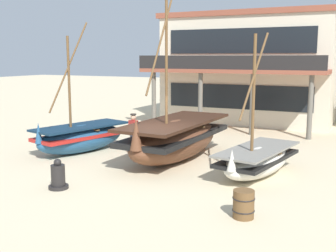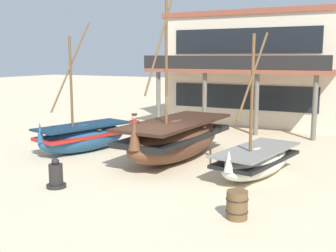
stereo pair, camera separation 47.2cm
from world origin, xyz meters
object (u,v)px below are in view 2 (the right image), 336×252
object	(u,v)px
fishing_boat_far_right	(256,161)
harbor_building_main	(258,68)
fisherman_by_hull	(135,135)
capstan_winch	(56,176)
fishing_boat_centre_large	(176,138)
wooden_barrel	(237,205)
fishing_boat_near_left	(83,137)

from	to	relation	value
fishing_boat_far_right	harbor_building_main	world-z (taller)	harbor_building_main
fisherman_by_hull	harbor_building_main	size ratio (longest dim) A/B	0.17
fisherman_by_hull	harbor_building_main	world-z (taller)	harbor_building_main
fishing_boat_far_right	capstan_winch	world-z (taller)	fishing_boat_far_right
fishing_boat_centre_large	fishing_boat_far_right	bearing A→B (deg)	-13.19
capstan_winch	wooden_barrel	bearing A→B (deg)	1.55
fisherman_by_hull	fishing_boat_far_right	bearing A→B (deg)	-7.52
fishing_boat_centre_large	fisherman_by_hull	size ratio (longest dim) A/B	4.64
wooden_barrel	fishing_boat_centre_large	bearing A→B (deg)	130.72
fishing_boat_centre_large	fisherman_by_hull	distance (m)	1.78
wooden_barrel	fisherman_by_hull	bearing A→B (deg)	141.82
capstan_winch	wooden_barrel	xyz separation A→B (m)	(5.63, 0.15, -0.01)
capstan_winch	wooden_barrel	size ratio (longest dim) A/B	1.31
fishing_boat_centre_large	capstan_winch	distance (m)	5.10
fishing_boat_far_right	fisherman_by_hull	bearing A→B (deg)	172.48
fishing_boat_far_right	fisherman_by_hull	size ratio (longest dim) A/B	2.78
fishing_boat_near_left	wooden_barrel	xyz separation A→B (m)	(8.06, -4.14, -0.28)
capstan_winch	harbor_building_main	xyz separation A→B (m)	(1.49, 16.20, 2.88)
capstan_winch	harbor_building_main	size ratio (longest dim) A/B	0.09
harbor_building_main	fisherman_by_hull	bearing A→B (deg)	-98.20
fishing_boat_near_left	harbor_building_main	distance (m)	12.81
wooden_barrel	harbor_building_main	xyz separation A→B (m)	(-4.13, 16.05, 2.89)
fishing_boat_far_right	capstan_winch	xyz separation A→B (m)	(-4.99, -4.02, -0.16)
capstan_winch	wooden_barrel	world-z (taller)	capstan_winch
fishing_boat_near_left	fishing_boat_far_right	size ratio (longest dim) A/B	1.13
capstan_winch	wooden_barrel	distance (m)	5.63
fishing_boat_near_left	fisherman_by_hull	distance (m)	2.31
fishing_boat_near_left	fishing_boat_centre_large	distance (m)	4.08
harbor_building_main	capstan_winch	bearing A→B (deg)	-95.27
fishing_boat_far_right	harbor_building_main	distance (m)	12.95
fishing_boat_centre_large	fisherman_by_hull	bearing A→B (deg)	-176.41
fishing_boat_centre_large	wooden_barrel	world-z (taller)	fishing_boat_centre_large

